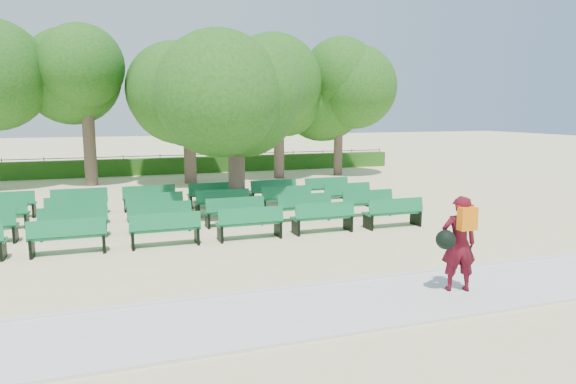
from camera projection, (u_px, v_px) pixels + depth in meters
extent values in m
plane|color=beige|center=(236.00, 224.00, 16.06)|extent=(120.00, 120.00, 0.00)
cube|color=silver|center=(331.00, 308.00, 9.14)|extent=(30.00, 2.20, 0.06)
cube|color=silver|center=(308.00, 286.00, 10.21)|extent=(30.00, 0.12, 0.10)
cube|color=#275917|center=(179.00, 165.00, 29.07)|extent=(26.00, 0.70, 0.90)
cube|color=#126B39|center=(192.00, 208.00, 16.23)|extent=(1.83, 0.58, 0.06)
cube|color=#126B39|center=(193.00, 202.00, 16.00)|extent=(1.81, 0.21, 0.42)
cylinder|color=brown|center=(237.00, 169.00, 17.51)|extent=(0.57, 0.57, 3.09)
ellipsoid|color=#265C18|center=(235.00, 87.00, 17.08)|extent=(4.34, 4.34, 3.91)
imported|color=#4C0A16|center=(459.00, 244.00, 9.83)|extent=(0.78, 0.62, 1.86)
cube|color=orange|center=(467.00, 219.00, 9.55)|extent=(0.35, 0.17, 0.43)
sphere|color=black|center=(446.00, 240.00, 9.64)|extent=(0.37, 0.37, 0.37)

